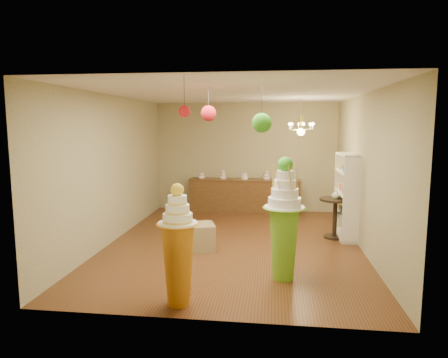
# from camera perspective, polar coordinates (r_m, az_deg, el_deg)

# --- Properties ---
(floor) EXTENTS (6.50, 6.50, 0.00)m
(floor) POSITION_cam_1_polar(r_m,az_deg,el_deg) (8.25, 1.40, -9.19)
(floor) COLOR #552F17
(floor) RESTS_ON ground
(ceiling) EXTENTS (6.50, 6.50, 0.00)m
(ceiling) POSITION_cam_1_polar(r_m,az_deg,el_deg) (7.91, 1.47, 12.08)
(ceiling) COLOR silver
(ceiling) RESTS_ON ground
(wall_back) EXTENTS (5.00, 0.04, 3.00)m
(wall_back) POSITION_cam_1_polar(r_m,az_deg,el_deg) (11.16, 3.08, 3.10)
(wall_back) COLOR tan
(wall_back) RESTS_ON ground
(wall_front) EXTENTS (5.00, 0.04, 3.00)m
(wall_front) POSITION_cam_1_polar(r_m,az_deg,el_deg) (4.75, -2.45, -3.21)
(wall_front) COLOR tan
(wall_front) RESTS_ON ground
(wall_left) EXTENTS (0.04, 6.50, 3.00)m
(wall_left) POSITION_cam_1_polar(r_m,az_deg,el_deg) (8.55, -15.48, 1.41)
(wall_left) COLOR tan
(wall_left) RESTS_ON ground
(wall_right) EXTENTS (0.04, 6.50, 3.00)m
(wall_right) POSITION_cam_1_polar(r_m,az_deg,el_deg) (8.09, 19.35, 0.90)
(wall_right) COLOR tan
(wall_right) RESTS_ON ground
(pedestal_green) EXTENTS (0.75, 0.75, 1.92)m
(pedestal_green) POSITION_cam_1_polar(r_m,az_deg,el_deg) (6.27, 8.56, -6.89)
(pedestal_green) COLOR #6CB427
(pedestal_green) RESTS_ON floor
(pedestal_orange) EXTENTS (0.66, 0.66, 1.65)m
(pedestal_orange) POSITION_cam_1_polar(r_m,az_deg,el_deg) (5.43, -6.55, -10.65)
(pedestal_orange) COLOR orange
(pedestal_orange) RESTS_ON floor
(burlap_riser) EXTENTS (0.70, 0.70, 0.51)m
(burlap_riser) POSITION_cam_1_polar(r_m,az_deg,el_deg) (7.80, -3.53, -8.25)
(burlap_riser) COLOR olive
(burlap_riser) RESTS_ON floor
(sideboard) EXTENTS (3.04, 0.54, 1.16)m
(sideboard) POSITION_cam_1_polar(r_m,az_deg,el_deg) (11.02, 2.94, -2.32)
(sideboard) COLOR #56371B
(sideboard) RESTS_ON floor
(shelving_unit) EXTENTS (0.33, 1.20, 1.80)m
(shelving_unit) POSITION_cam_1_polar(r_m,az_deg,el_deg) (8.92, 17.08, -2.28)
(shelving_unit) COLOR #ECE7CC
(shelving_unit) RESTS_ON floor
(round_table) EXTENTS (0.81, 0.81, 0.85)m
(round_table) POSITION_cam_1_polar(r_m,az_deg,el_deg) (8.83, 15.59, -4.64)
(round_table) COLOR black
(round_table) RESTS_ON floor
(vase) EXTENTS (0.22, 0.22, 0.18)m
(vase) POSITION_cam_1_polar(r_m,az_deg,el_deg) (8.76, 15.69, -2.13)
(vase) COLOR #ECE7CC
(vase) RESTS_ON round_table
(pom_red_left) EXTENTS (0.25, 0.25, 0.54)m
(pom_red_left) POSITION_cam_1_polar(r_m,az_deg,el_deg) (6.38, -2.22, 9.36)
(pom_red_left) COLOR #42382F
(pom_red_left) RESTS_ON ceiling
(pom_green_mid) EXTENTS (0.27, 0.27, 0.71)m
(pom_green_mid) POSITION_cam_1_polar(r_m,az_deg,el_deg) (5.64, 5.41, 7.99)
(pom_green_mid) COLOR #42382F
(pom_green_mid) RESTS_ON ceiling
(pom_red_right) EXTENTS (0.15, 0.15, 0.51)m
(pom_red_right) POSITION_cam_1_polar(r_m,az_deg,el_deg) (5.06, -5.67, 9.62)
(pom_red_right) COLOR #42382F
(pom_red_right) RESTS_ON ceiling
(chandelier) EXTENTS (0.82, 0.82, 0.85)m
(chandelier) POSITION_cam_1_polar(r_m,az_deg,el_deg) (9.18, 10.94, 6.98)
(chandelier) COLOR #DFC74E
(chandelier) RESTS_ON ceiling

